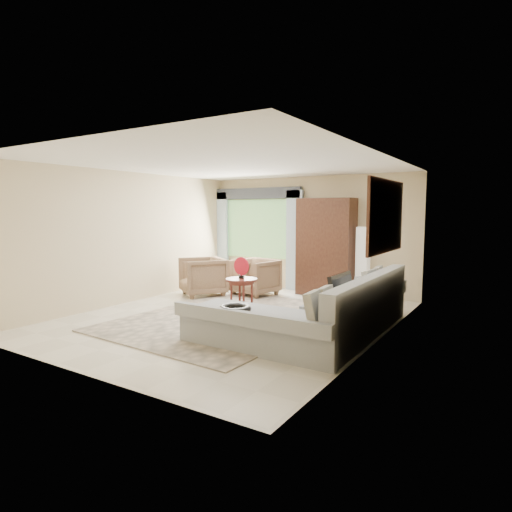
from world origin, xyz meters
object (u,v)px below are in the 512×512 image
Objects in this scene: sectional_sofa at (326,317)px; potted_plant at (216,274)px; armchair_right at (255,277)px; armoire at (326,247)px; coffee_table at (242,293)px; tv_screen at (342,290)px; floor_lamp at (363,263)px; armchair_left at (203,276)px.

sectional_sofa reaches higher than potted_plant.
armchair_right is 1.68m from armoire.
coffee_table is 1.42m from armchair_right.
armoire reaches higher than potted_plant.
armchair_right is at bearing -147.47° from armoire.
tv_screen is 5.04m from potted_plant.
tv_screen is 1.26× the size of coffee_table.
armchair_right is 2.31m from floor_lamp.
tv_screen reaches higher than armchair_right.
sectional_sofa is at bearing 163.66° from tv_screen.
floor_lamp is (3.56, 0.38, 0.48)m from potted_plant.
sectional_sofa is 1.65× the size of armoire.
tv_screen is 3.12m from floor_lamp.
sectional_sofa is at bearing -32.81° from potted_plant.
sectional_sofa is 2.13m from coffee_table.
floor_lamp reaches higher than armchair_right.
sectional_sofa is 3.81× the size of armchair_left.
potted_plant is at bearing 137.73° from coffee_table.
potted_plant is 0.26× the size of armoire.
sectional_sofa is 0.52m from tv_screen.
armchair_left is 1.66× the size of potted_plant.
sectional_sofa is at bearing -20.78° from coffee_table.
potted_plant is at bearing -173.88° from floor_lamp.
potted_plant is at bearing 148.09° from tv_screen.
potted_plant is at bearing -173.35° from armoire.
armchair_left is at bearing 155.31° from coffee_table.
tv_screen is at bearing -77.01° from floor_lamp.
armchair_right is (0.94, 0.63, -0.02)m from armchair_left.
floor_lamp is at bearing 98.33° from sectional_sofa.
potted_plant is 2.89m from armoire.
coffee_table is at bearing -57.26° from armchair_right.
potted_plant is (-2.00, 1.82, -0.03)m from coffee_table.
tv_screen is at bearing -63.25° from armoire.
floor_lamp is (-0.70, 3.04, 0.03)m from tv_screen.
tv_screen reaches higher than armchair_left.
coffee_table is 2.39m from armoire.
armoire is at bearing 70.42° from coffee_table.
sectional_sofa reaches higher than armchair_left.
potted_plant is at bearing 150.13° from armchair_left.
armchair_right is at bearing 112.51° from coffee_table.
tv_screen is at bearing -16.34° from sectional_sofa.
tv_screen is 3.54m from armchair_right.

